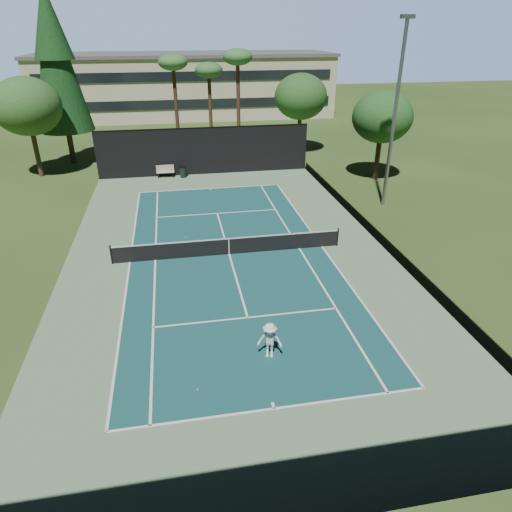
{
  "coord_description": "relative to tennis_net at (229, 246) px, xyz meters",
  "views": [
    {
      "loc": [
        -2.66,
        -23.01,
        11.59
      ],
      "look_at": [
        1.0,
        -3.0,
        1.3
      ],
      "focal_mm": 32.0,
      "sensor_mm": 36.0,
      "label": 1
    }
  ],
  "objects": [
    {
      "name": "light_pole",
      "position": [
        12.0,
        6.0,
        5.9
      ],
      "size": [
        0.9,
        0.25,
        12.22
      ],
      "color": "gray",
      "rests_on": "ground"
    },
    {
      "name": "tennis_ball_a",
      "position": [
        -2.48,
        -10.52,
        -0.52
      ],
      "size": [
        0.07,
        0.07,
        0.07
      ],
      "primitive_type": "sphere",
      "color": "#C1D530",
      "rests_on": "ground"
    },
    {
      "name": "fence",
      "position": [
        0.0,
        0.06,
        1.45
      ],
      "size": [
        18.04,
        32.05,
        4.03
      ],
      "color": "black",
      "rests_on": "ground"
    },
    {
      "name": "campus_building",
      "position": [
        0.0,
        45.98,
        3.65
      ],
      "size": [
        40.5,
        12.5,
        8.3
      ],
      "color": "beige",
      "rests_on": "ground"
    },
    {
      "name": "tennis_ball_b",
      "position": [
        -2.25,
        2.79,
        -0.53
      ],
      "size": [
        0.06,
        0.06,
        0.06
      ],
      "primitive_type": "sphere",
      "color": "#C7DB31",
      "rests_on": "ground"
    },
    {
      "name": "pine_tree",
      "position": [
        -12.0,
        22.0,
        9.0
      ],
      "size": [
        4.8,
        4.8,
        15.0
      ],
      "color": "#442E1D",
      "rests_on": "ground"
    },
    {
      "name": "decid_tree_a",
      "position": [
        10.0,
        22.0,
        4.86
      ],
      "size": [
        5.12,
        5.12,
        7.62
      ],
      "color": "#422E1C",
      "rests_on": "ground"
    },
    {
      "name": "palm_a",
      "position": [
        -2.0,
        24.0,
        7.63
      ],
      "size": [
        2.8,
        2.8,
        9.32
      ],
      "color": "#452A1D",
      "rests_on": "ground"
    },
    {
      "name": "player",
      "position": [
        0.41,
        -9.14,
        0.21
      ],
      "size": [
        1.11,
        0.84,
        1.53
      ],
      "primitive_type": "imported",
      "rotation": [
        0.0,
        0.0,
        -0.31
      ],
      "color": "white",
      "rests_on": "ground"
    },
    {
      "name": "ground",
      "position": [
        0.0,
        0.0,
        -0.56
      ],
      "size": [
        160.0,
        160.0,
        0.0
      ],
      "primitive_type": "plane",
      "color": "#2F4C1C",
      "rests_on": "ground"
    },
    {
      "name": "decid_tree_b",
      "position": [
        14.0,
        12.0,
        4.52
      ],
      "size": [
        4.8,
        4.8,
        7.14
      ],
      "color": "#462C1E",
      "rests_on": "ground"
    },
    {
      "name": "trash_bin",
      "position": [
        -1.97,
        15.33,
        -0.08
      ],
      "size": [
        0.56,
        0.56,
        0.95
      ],
      "color": "black",
      "rests_on": "ground"
    },
    {
      "name": "palm_b",
      "position": [
        1.5,
        26.0,
        6.8
      ],
      "size": [
        2.8,
        2.8,
        8.42
      ],
      "color": "#472F1E",
      "rests_on": "ground"
    },
    {
      "name": "court_lines",
      "position": [
        0.0,
        0.0,
        -0.54
      ],
      "size": [
        11.07,
        23.87,
        0.01
      ],
      "color": "white",
      "rests_on": "ground"
    },
    {
      "name": "tennis_ball_d",
      "position": [
        -2.39,
        2.77,
        -0.53
      ],
      "size": [
        0.06,
        0.06,
        0.06
      ],
      "primitive_type": "sphere",
      "color": "#C0D530",
      "rests_on": "ground"
    },
    {
      "name": "court_surface",
      "position": [
        0.0,
        0.0,
        -0.55
      ],
      "size": [
        10.97,
        23.77,
        0.01
      ],
      "primitive_type": "cube",
      "color": "#174A4B",
      "rests_on": "ground"
    },
    {
      "name": "tennis_ball_c",
      "position": [
        0.2,
        1.22,
        -0.52
      ],
      "size": [
        0.07,
        0.07,
        0.07
      ],
      "primitive_type": "sphere",
      "color": "#CAD630",
      "rests_on": "ground"
    },
    {
      "name": "decid_tree_c",
      "position": [
        -14.0,
        18.0,
        5.21
      ],
      "size": [
        5.44,
        5.44,
        8.09
      ],
      "color": "#4D3921",
      "rests_on": "ground"
    },
    {
      "name": "park_bench",
      "position": [
        -3.45,
        15.71,
        -0.01
      ],
      "size": [
        1.5,
        0.45,
        1.02
      ],
      "color": "beige",
      "rests_on": "ground"
    },
    {
      "name": "tennis_net",
      "position": [
        0.0,
        0.0,
        0.0
      ],
      "size": [
        12.9,
        0.1,
        1.1
      ],
      "color": "black",
      "rests_on": "ground"
    },
    {
      "name": "apron_slab",
      "position": [
        0.0,
        0.0,
        -0.55
      ],
      "size": [
        18.0,
        32.0,
        0.01
      ],
      "primitive_type": "cube",
      "color": "#62865E",
      "rests_on": "ground"
    },
    {
      "name": "palm_c",
      "position": [
        4.0,
        23.0,
        8.05
      ],
      "size": [
        2.8,
        2.8,
        9.77
      ],
      "color": "#4A2E1F",
      "rests_on": "ground"
    }
  ]
}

